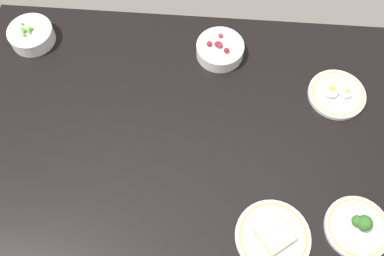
% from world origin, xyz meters
% --- Properties ---
extents(dining_table, '(1.52, 0.95, 0.04)m').
position_xyz_m(dining_table, '(0.00, 0.00, 0.02)').
color(dining_table, black).
rests_on(dining_table, ground).
extents(plate_eggs, '(0.19, 0.19, 0.05)m').
position_xyz_m(plate_eggs, '(0.47, 0.17, 0.05)').
color(plate_eggs, silver).
rests_on(plate_eggs, dining_table).
extents(plate_broccoli, '(0.19, 0.19, 0.08)m').
position_xyz_m(plate_broccoli, '(0.50, -0.28, 0.06)').
color(plate_broccoli, silver).
rests_on(plate_broccoli, dining_table).
extents(bowl_peas, '(0.16, 0.16, 0.07)m').
position_xyz_m(bowl_peas, '(-0.60, 0.32, 0.07)').
color(bowl_peas, silver).
rests_on(bowl_peas, dining_table).
extents(plate_sandwich, '(0.22, 0.22, 0.04)m').
position_xyz_m(plate_sandwich, '(0.26, -0.32, 0.05)').
color(plate_sandwich, silver).
rests_on(plate_sandwich, dining_table).
extents(bowl_berries, '(0.17, 0.17, 0.07)m').
position_xyz_m(bowl_berries, '(0.07, 0.31, 0.07)').
color(bowl_berries, silver).
rests_on(bowl_berries, dining_table).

